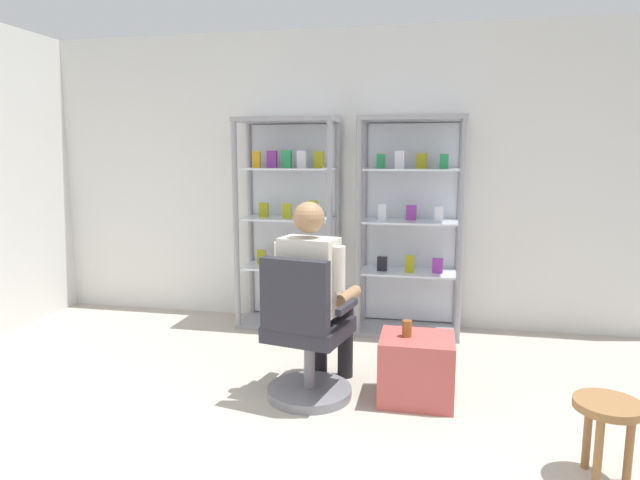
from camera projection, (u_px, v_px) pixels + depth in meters
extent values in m
cube|color=silver|center=(353.00, 179.00, 5.12)|extent=(6.00, 0.10, 2.70)
cylinder|color=gray|center=(236.00, 226.00, 4.89)|extent=(0.05, 0.05, 1.90)
cylinder|color=gray|center=(329.00, 228.00, 4.72)|extent=(0.05, 0.05, 1.90)
cylinder|color=gray|center=(250.00, 220.00, 5.28)|extent=(0.05, 0.05, 1.90)
cylinder|color=gray|center=(337.00, 223.00, 5.11)|extent=(0.05, 0.05, 1.90)
cube|color=gray|center=(287.00, 120.00, 4.85)|extent=(0.90, 0.45, 0.04)
cube|color=gray|center=(289.00, 322.00, 5.15)|extent=(0.90, 0.45, 0.04)
cube|color=silver|center=(294.00, 221.00, 5.21)|extent=(0.84, 0.02, 1.80)
cube|color=silver|center=(288.00, 267.00, 5.06)|extent=(0.82, 0.39, 0.02)
cube|color=#999919|center=(261.00, 257.00, 5.14)|extent=(0.08, 0.04, 0.14)
cube|color=red|center=(279.00, 258.00, 5.05)|extent=(0.09, 0.06, 0.14)
cube|color=black|center=(298.00, 259.00, 5.05)|extent=(0.08, 0.05, 0.13)
cube|color=gold|center=(318.00, 260.00, 5.01)|extent=(0.08, 0.05, 0.13)
cube|color=silver|center=(288.00, 219.00, 4.99)|extent=(0.82, 0.39, 0.02)
cube|color=#999919|center=(264.00, 210.00, 5.04)|extent=(0.08, 0.05, 0.13)
cube|color=#999919|center=(287.00, 211.00, 4.94)|extent=(0.08, 0.04, 0.13)
cube|color=#999919|center=(313.00, 209.00, 4.95)|extent=(0.08, 0.04, 0.16)
cube|color=silver|center=(287.00, 169.00, 4.92)|extent=(0.82, 0.39, 0.02)
cube|color=gold|center=(257.00, 159.00, 4.98)|extent=(0.07, 0.04, 0.15)
cube|color=purple|center=(272.00, 159.00, 4.98)|extent=(0.09, 0.04, 0.15)
cube|color=#268C4C|center=(287.00, 159.00, 4.89)|extent=(0.09, 0.05, 0.16)
cube|color=silver|center=(302.00, 159.00, 4.88)|extent=(0.09, 0.05, 0.15)
cube|color=#999919|center=(319.00, 160.00, 4.89)|extent=(0.09, 0.05, 0.15)
cylinder|color=gray|center=(358.00, 229.00, 4.67)|extent=(0.05, 0.05, 1.90)
cylinder|color=gray|center=(461.00, 232.00, 4.50)|extent=(0.05, 0.05, 1.90)
cylinder|color=gray|center=(364.00, 223.00, 5.06)|extent=(0.05, 0.05, 1.90)
cylinder|color=gray|center=(459.00, 226.00, 4.89)|extent=(0.05, 0.05, 1.90)
cube|color=gray|center=(413.00, 118.00, 4.63)|extent=(0.90, 0.45, 0.04)
cube|color=gray|center=(407.00, 330.00, 4.93)|extent=(0.90, 0.45, 0.04)
cube|color=silver|center=(411.00, 224.00, 4.99)|extent=(0.84, 0.02, 1.80)
cube|color=silver|center=(409.00, 272.00, 4.84)|extent=(0.82, 0.39, 0.02)
cube|color=black|center=(382.00, 264.00, 4.86)|extent=(0.09, 0.06, 0.12)
cube|color=#999919|center=(410.00, 264.00, 4.78)|extent=(0.08, 0.04, 0.15)
cube|color=purple|center=(438.00, 266.00, 4.77)|extent=(0.09, 0.06, 0.13)
cube|color=silver|center=(410.00, 222.00, 4.77)|extent=(0.82, 0.39, 0.02)
cube|color=silver|center=(382.00, 212.00, 4.76)|extent=(0.07, 0.03, 0.15)
cube|color=purple|center=(411.00, 213.00, 4.80)|extent=(0.09, 0.05, 0.13)
cube|color=silver|center=(439.00, 214.00, 4.70)|extent=(0.08, 0.05, 0.13)
cube|color=silver|center=(411.00, 170.00, 4.70)|extent=(0.82, 0.39, 0.02)
cube|color=#268C4C|center=(381.00, 161.00, 4.77)|extent=(0.08, 0.04, 0.12)
cube|color=silver|center=(400.00, 160.00, 4.67)|extent=(0.08, 0.04, 0.15)
cube|color=#999919|center=(421.00, 161.00, 4.72)|extent=(0.09, 0.04, 0.13)
cube|color=#268C4C|center=(444.00, 161.00, 4.64)|extent=(0.07, 0.04, 0.13)
cylinder|color=slate|center=(309.00, 392.00, 3.63)|extent=(0.56, 0.56, 0.06)
cylinder|color=slate|center=(309.00, 362.00, 3.59)|extent=(0.07, 0.07, 0.41)
cube|color=#26262D|center=(309.00, 329.00, 3.56)|extent=(0.57, 0.57, 0.10)
cube|color=#26262D|center=(295.00, 296.00, 3.33)|extent=(0.45, 0.17, 0.45)
cube|color=#26262D|center=(347.00, 307.00, 3.43)|extent=(0.10, 0.30, 0.04)
cube|color=#26262D|center=(273.00, 298.00, 3.63)|extent=(0.10, 0.30, 0.04)
cylinder|color=black|center=(335.00, 308.00, 3.69)|extent=(0.22, 0.42, 0.14)
cylinder|color=black|center=(345.00, 339.00, 3.91)|extent=(0.11, 0.11, 0.56)
cylinder|color=black|center=(308.00, 305.00, 3.76)|extent=(0.22, 0.42, 0.14)
cylinder|color=black|center=(320.00, 335.00, 3.99)|extent=(0.11, 0.11, 0.56)
cube|color=beige|center=(309.00, 276.00, 3.50)|extent=(0.40, 0.29, 0.50)
sphere|color=#99704C|center=(309.00, 217.00, 3.44)|extent=(0.20, 0.20, 0.20)
cylinder|color=beige|center=(338.00, 268.00, 3.41)|extent=(0.09, 0.09, 0.28)
cylinder|color=#99704C|center=(348.00, 296.00, 3.61)|extent=(0.14, 0.31, 0.08)
cylinder|color=beige|center=(281.00, 263.00, 3.57)|extent=(0.09, 0.09, 0.28)
cylinder|color=#99704C|center=(294.00, 290.00, 3.77)|extent=(0.14, 0.31, 0.08)
cube|color=#B24C47|center=(416.00, 368.00, 3.55)|extent=(0.47, 0.41, 0.43)
cylinder|color=brown|center=(407.00, 329.00, 3.51)|extent=(0.06, 0.06, 0.11)
cylinder|color=olive|center=(608.00, 405.00, 2.64)|extent=(0.32, 0.32, 0.04)
cylinder|color=olive|center=(629.00, 447.00, 2.65)|extent=(0.04, 0.04, 0.37)
cylinder|color=olive|center=(587.00, 434.00, 2.78)|extent=(0.04, 0.04, 0.37)
cylinder|color=olive|center=(598.00, 454.00, 2.59)|extent=(0.04, 0.04, 0.37)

